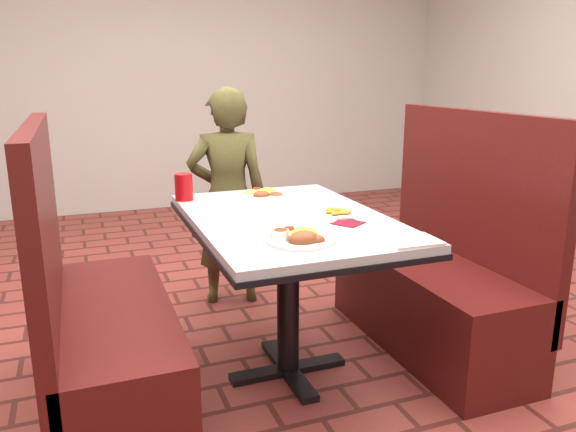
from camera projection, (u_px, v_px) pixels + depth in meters
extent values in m
plane|color=brown|center=(288.00, 372.00, 2.60)|extent=(7.00, 7.00, 0.00)
cube|color=beige|center=(160.00, 67.00, 5.42)|extent=(6.00, 0.04, 2.80)
cube|color=#B4B7B9|center=(288.00, 220.00, 2.42)|extent=(0.80, 1.20, 0.03)
cube|color=black|center=(288.00, 226.00, 2.43)|extent=(0.81, 1.21, 0.02)
cylinder|color=black|center=(288.00, 301.00, 2.51)|extent=(0.10, 0.10, 0.69)
cube|color=black|center=(288.00, 369.00, 2.60)|extent=(0.55, 0.08, 0.03)
cube|color=black|center=(288.00, 369.00, 2.60)|extent=(0.08, 0.55, 0.03)
cube|color=#511512|center=(117.00, 357.00, 2.29)|extent=(0.45, 1.20, 0.45)
cube|color=#511512|center=(46.00, 252.00, 2.10)|extent=(0.06, 1.20, 0.95)
cube|color=#511512|center=(428.00, 304.00, 2.81)|extent=(0.45, 1.20, 0.45)
cube|color=#511512|center=(472.00, 208.00, 2.76)|extent=(0.06, 1.20, 0.95)
imported|color=brown|center=(228.00, 198.00, 3.28)|extent=(0.52, 0.40, 1.27)
cylinder|color=white|center=(301.00, 239.00, 2.06)|extent=(0.26, 0.26, 0.02)
ellipsoid|color=yellow|center=(305.00, 228.00, 2.09)|extent=(0.11, 0.11, 0.05)
ellipsoid|color=#88B046|center=(284.00, 231.00, 2.08)|extent=(0.11, 0.09, 0.03)
cylinder|color=red|center=(289.00, 228.00, 2.10)|extent=(0.04, 0.04, 0.01)
ellipsoid|color=brown|center=(304.00, 233.00, 1.99)|extent=(0.11, 0.09, 0.07)
ellipsoid|color=brown|center=(317.00, 236.00, 2.00)|extent=(0.06, 0.05, 0.04)
cylinder|color=white|center=(281.00, 235.00, 2.01)|extent=(0.06, 0.06, 0.04)
cylinder|color=#652F13|center=(281.00, 230.00, 2.01)|extent=(0.05, 0.05, 0.00)
cylinder|color=white|center=(264.00, 195.00, 2.78)|extent=(0.24, 0.24, 0.01)
ellipsoid|color=yellow|center=(267.00, 188.00, 2.81)|extent=(0.10, 0.10, 0.04)
ellipsoid|color=#88B046|center=(253.00, 190.00, 2.80)|extent=(0.10, 0.08, 0.03)
cylinder|color=red|center=(257.00, 188.00, 2.83)|extent=(0.04, 0.04, 0.01)
ellipsoid|color=brown|center=(276.00, 192.00, 2.77)|extent=(0.07, 0.07, 0.03)
ellipsoid|color=brown|center=(261.00, 191.00, 2.73)|extent=(0.08, 0.06, 0.05)
cylinder|color=white|center=(337.00, 214.00, 2.42)|extent=(0.18, 0.18, 0.01)
cube|color=maroon|center=(348.00, 223.00, 2.30)|extent=(0.15, 0.15, 0.00)
cube|color=silver|center=(352.00, 219.00, 2.34)|extent=(0.03, 0.12, 0.00)
cylinder|color=#B10B10|center=(184.00, 187.00, 2.70)|extent=(0.09, 0.09, 0.13)
cube|color=white|center=(411.00, 241.00, 2.04)|extent=(0.20, 0.15, 0.01)
cube|color=silver|center=(299.00, 242.00, 2.02)|extent=(0.08, 0.14, 0.00)
cube|color=silver|center=(306.00, 240.00, 2.04)|extent=(0.04, 0.14, 0.00)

